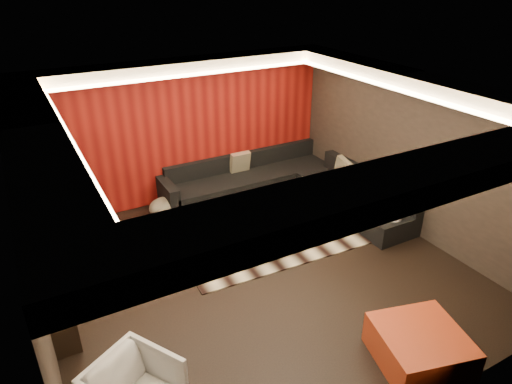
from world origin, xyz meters
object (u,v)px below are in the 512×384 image
white_side_table (390,226)px  sectional_sofa (288,187)px  orange_ottoman (419,347)px  drum_stool (241,232)px  coffee_table (255,246)px

white_side_table → sectional_sofa: 2.24m
white_side_table → orange_ottoman: size_ratio=0.47×
drum_stool → orange_ottoman: orange_ottoman is taller
white_side_table → orange_ottoman: (-1.69, -2.26, -0.01)m
orange_ottoman → sectional_sofa: size_ratio=0.27×
sectional_sofa → drum_stool: bearing=-147.7°
drum_stool → coffee_table: bearing=-84.6°
coffee_table → white_side_table: bearing=-17.1°
orange_ottoman → sectional_sofa: (0.92, 4.36, 0.04)m
orange_ottoman → drum_stool: bearing=100.9°
drum_stool → white_side_table: size_ratio=0.78×
drum_stool → white_side_table: 2.59m
drum_stool → sectional_sofa: size_ratio=0.10×
sectional_sofa → orange_ottoman: bearing=-102.0°
coffee_table → sectional_sofa: (1.53, 1.40, 0.14)m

